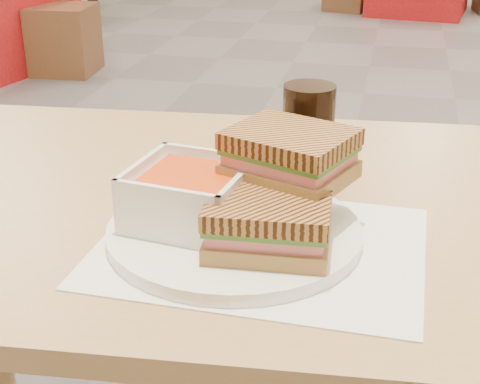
% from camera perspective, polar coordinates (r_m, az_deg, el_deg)
% --- Properties ---
extents(main_table, '(1.25, 0.80, 0.75)m').
position_cam_1_polar(main_table, '(1.00, -0.64, -6.39)').
color(main_table, tan).
rests_on(main_table, ground).
extents(tray_liner, '(0.38, 0.30, 0.00)m').
position_cam_1_polar(tray_liner, '(0.82, 1.66, -4.37)').
color(tray_liner, white).
rests_on(tray_liner, main_table).
extents(plate, '(0.30, 0.30, 0.02)m').
position_cam_1_polar(plate, '(0.84, -0.46, -3.23)').
color(plate, white).
rests_on(plate, tray_liner).
extents(soup_bowl, '(0.15, 0.15, 0.07)m').
position_cam_1_polar(soup_bowl, '(0.83, -4.03, -0.45)').
color(soup_bowl, white).
rests_on(soup_bowl, plate).
extents(panini_lower, '(0.14, 0.12, 0.06)m').
position_cam_1_polar(panini_lower, '(0.77, 2.33, -2.50)').
color(panini_lower, olive).
rests_on(panini_lower, plate).
extents(panini_upper, '(0.17, 0.15, 0.06)m').
position_cam_1_polar(panini_upper, '(0.82, 4.03, 2.98)').
color(panini_upper, olive).
rests_on(panini_upper, panini_lower).
extents(cola_glass, '(0.07, 0.07, 0.15)m').
position_cam_1_polar(cola_glass, '(0.94, 5.46, 4.22)').
color(cola_glass, black).
rests_on(cola_glass, main_table).
extents(bg_chair_0r, '(0.39, 0.39, 0.41)m').
position_cam_1_polar(bg_chair_0r, '(4.59, -13.92, 11.80)').
color(bg_chair_0r, brown).
rests_on(bg_chair_0r, ground).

